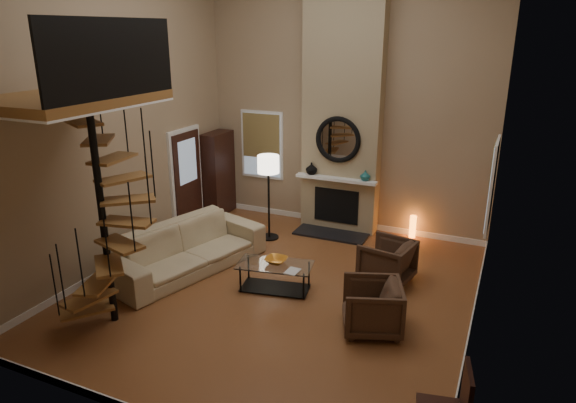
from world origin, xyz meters
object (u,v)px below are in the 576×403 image
at_px(sofa, 187,248).
at_px(accent_lamp, 413,226).
at_px(armchair_far, 377,307).
at_px(armchair_near, 391,262).
at_px(coffee_table, 275,273).
at_px(hutch, 218,173).
at_px(floor_lamp, 268,171).

bearing_deg(sofa, accent_lamp, -31.39).
bearing_deg(armchair_far, armchair_near, 166.14).
bearing_deg(sofa, coffee_table, -75.60).
xyz_separation_m(coffee_table, accent_lamp, (1.61, 3.10, -0.03)).
distance_m(armchair_near, accent_lamp, 2.07).
distance_m(hutch, floor_lamp, 1.97).
height_order(armchair_near, coffee_table, armchair_near).
bearing_deg(armchair_near, floor_lamp, -97.48).
xyz_separation_m(armchair_near, accent_lamp, (-0.04, 2.07, -0.10)).
distance_m(armchair_far, accent_lamp, 3.59).
bearing_deg(armchair_near, accent_lamp, -168.27).
bearing_deg(floor_lamp, accent_lamp, 23.92).
relative_size(sofa, coffee_table, 2.22).
bearing_deg(accent_lamp, armchair_near, -88.93).
xyz_separation_m(sofa, coffee_table, (1.75, -0.06, -0.11)).
bearing_deg(sofa, hutch, 36.66).
height_order(armchair_near, floor_lamp, floor_lamp).
bearing_deg(hutch, armchair_far, -35.70).
height_order(hutch, coffee_table, hutch).
bearing_deg(armchair_near, armchair_far, 16.89).
height_order(coffee_table, floor_lamp, floor_lamp).
bearing_deg(hutch, armchair_near, -21.83).
distance_m(sofa, coffee_table, 1.75).
xyz_separation_m(armchair_near, armchair_far, (0.17, -1.52, 0.00)).
height_order(sofa, armchair_far, sofa).
height_order(hutch, floor_lamp, hutch).
bearing_deg(armchair_near, sofa, -63.36).
xyz_separation_m(armchair_far, floor_lamp, (-2.87, 2.41, 1.06)).
bearing_deg(coffee_table, sofa, 177.92).
xyz_separation_m(sofa, armchair_near, (3.40, 0.97, -0.04)).
relative_size(floor_lamp, accent_lamp, 3.85).
height_order(sofa, accent_lamp, sofa).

